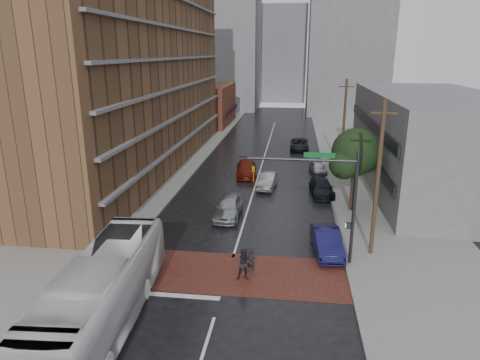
% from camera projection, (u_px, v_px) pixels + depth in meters
% --- Properties ---
extents(ground, '(160.00, 160.00, 0.00)m').
position_uv_depth(ground, '(227.00, 277.00, 24.99)').
color(ground, black).
rests_on(ground, ground).
extents(crosswalk, '(14.00, 5.00, 0.02)m').
position_uv_depth(crosswalk, '(228.00, 273.00, 25.46)').
color(crosswalk, brown).
rests_on(crosswalk, ground).
extents(sidewalk_west, '(9.00, 90.00, 0.15)m').
position_uv_depth(sidewalk_west, '(163.00, 164.00, 50.11)').
color(sidewalk_west, gray).
rests_on(sidewalk_west, ground).
extents(sidewalk_east, '(9.00, 90.00, 0.15)m').
position_uv_depth(sidewalk_east, '(364.00, 170.00, 47.32)').
color(sidewalk_east, gray).
rests_on(sidewalk_east, ground).
extents(apartment_block, '(10.00, 44.00, 28.00)m').
position_uv_depth(apartment_block, '(131.00, 38.00, 45.46)').
color(apartment_block, brown).
rests_on(apartment_block, ground).
extents(storefront_west, '(8.00, 16.00, 7.00)m').
position_uv_depth(storefront_west, '(208.00, 105.00, 76.73)').
color(storefront_west, brown).
rests_on(storefront_west, ground).
extents(building_east, '(11.00, 26.00, 9.00)m').
position_uv_depth(building_east, '(430.00, 141.00, 40.69)').
color(building_east, gray).
rests_on(building_east, ground).
extents(distant_tower_west, '(18.00, 16.00, 32.00)m').
position_uv_depth(distant_tower_west, '(219.00, 36.00, 96.18)').
color(distant_tower_west, gray).
rests_on(distant_tower_west, ground).
extents(distant_tower_east, '(16.00, 14.00, 36.00)m').
position_uv_depth(distant_tower_east, '(350.00, 24.00, 86.51)').
color(distant_tower_east, gray).
rests_on(distant_tower_east, ground).
extents(distant_tower_center, '(12.00, 10.00, 24.00)m').
position_uv_depth(distant_tower_center, '(283.00, 54.00, 111.78)').
color(distant_tower_center, gray).
rests_on(distant_tower_center, ground).
extents(street_tree, '(4.20, 4.10, 6.90)m').
position_uv_depth(street_tree, '(355.00, 155.00, 34.03)').
color(street_tree, '#332319').
rests_on(street_tree, ground).
extents(signal_mast, '(6.50, 0.30, 7.20)m').
position_uv_depth(signal_mast, '(330.00, 191.00, 25.29)').
color(signal_mast, '#2D2D33').
rests_on(signal_mast, ground).
extents(utility_pole_near, '(1.60, 0.26, 10.00)m').
position_uv_depth(utility_pole_near, '(378.00, 179.00, 26.24)').
color(utility_pole_near, '#473321').
rests_on(utility_pole_near, ground).
extents(utility_pole_far, '(1.60, 0.26, 10.00)m').
position_uv_depth(utility_pole_far, '(344.00, 126.00, 45.24)').
color(utility_pole_far, '#473321').
rests_on(utility_pole_far, ground).
extents(transit_bus, '(3.75, 12.77, 3.51)m').
position_uv_depth(transit_bus, '(102.00, 293.00, 20.12)').
color(transit_bus, silver).
rests_on(transit_bus, ground).
extents(pedestrian_a, '(0.62, 0.52, 1.45)m').
position_uv_depth(pedestrian_a, '(251.00, 261.00, 25.36)').
color(pedestrian_a, black).
rests_on(pedestrian_a, ground).
extents(pedestrian_b, '(1.07, 0.91, 1.92)m').
position_uv_depth(pedestrian_b, '(244.00, 265.00, 24.46)').
color(pedestrian_b, black).
rests_on(pedestrian_b, ground).
extents(car_travel_a, '(2.02, 4.99, 1.70)m').
position_uv_depth(car_travel_a, '(228.00, 207.00, 33.91)').
color(car_travel_a, '#A4A8AC').
rests_on(car_travel_a, ground).
extents(car_travel_b, '(1.96, 4.48, 1.43)m').
position_uv_depth(car_travel_b, '(267.00, 181.00, 41.26)').
color(car_travel_b, '#ADB0B5').
rests_on(car_travel_b, ground).
extents(car_travel_c, '(2.68, 5.41, 1.51)m').
position_uv_depth(car_travel_c, '(246.00, 168.00, 45.38)').
color(car_travel_c, maroon).
rests_on(car_travel_c, ground).
extents(suv_travel, '(2.42, 5.24, 1.46)m').
position_uv_depth(suv_travel, '(299.00, 144.00, 57.28)').
color(suv_travel, black).
rests_on(suv_travel, ground).
extents(car_parked_near, '(2.10, 4.88, 1.56)m').
position_uv_depth(car_parked_near, '(327.00, 242.00, 27.84)').
color(car_parked_near, '#151447').
rests_on(car_parked_near, ground).
extents(car_parked_mid, '(2.37, 4.94, 1.39)m').
position_uv_depth(car_parked_mid, '(322.00, 187.00, 39.23)').
color(car_parked_mid, black).
rests_on(car_parked_mid, ground).
extents(car_parked_far, '(2.12, 3.97, 1.28)m').
position_uv_depth(car_parked_far, '(318.00, 167.00, 46.23)').
color(car_parked_far, '#B3B7BB').
rests_on(car_parked_far, ground).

